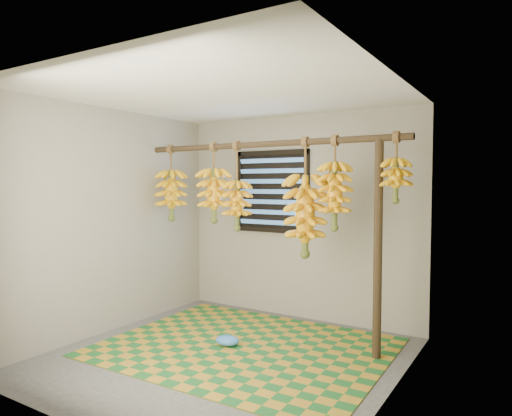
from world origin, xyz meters
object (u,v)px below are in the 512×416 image
Objects in this scene: banana_bunch_a at (171,195)px; banana_bunch_e at (305,216)px; plastic_bag at (227,340)px; woven_mat at (245,347)px; banana_bunch_c at (237,205)px; banana_bunch_f at (396,180)px; banana_bunch_d at (335,196)px; support_post at (378,250)px; banana_bunch_b at (214,195)px.

banana_bunch_a and banana_bunch_e have the same top height.
banana_bunch_a is at bearing 157.80° from plastic_bag.
banana_bunch_e is (1.74, 0.00, -0.18)m from banana_bunch_a.
woven_mat is 1.41m from banana_bunch_e.
banana_bunch_a is 0.93× the size of banana_bunch_c.
plastic_bag is 2.21m from banana_bunch_f.
banana_bunch_a is at bearing 180.00° from banana_bunch_d.
banana_bunch_a is 0.76× the size of banana_bunch_e.
banana_bunch_a reaches higher than plastic_bag.
support_post is at bearing 0.00° from banana_bunch_c.
banana_bunch_d is (0.92, 0.46, 1.42)m from plastic_bag.
banana_bunch_e is 1.87× the size of banana_bunch_f.
plastic_bag is 0.27× the size of banana_bunch_d.
banana_bunch_c is at bearing 113.17° from plastic_bag.
plastic_bag is at bearing -42.57° from banana_bunch_b.
banana_bunch_c is at bearing 0.00° from banana_bunch_a.
support_post is 0.64m from banana_bunch_d.
banana_bunch_b reaches higher than plastic_bag.
banana_bunch_d is at bearing 0.00° from banana_bunch_b.
plastic_bag is at bearing -66.83° from banana_bunch_c.
banana_bunch_c is (-1.53, 0.00, 0.37)m from support_post.
banana_bunch_c is 1.70m from banana_bunch_f.
banana_bunch_c is at bearing 180.00° from support_post.
support_post is at bearing 180.00° from banana_bunch_f.
banana_bunch_c is (-0.36, 0.39, 1.36)m from woven_mat.
support_post is 1.59m from woven_mat.
support_post is at bearing 0.00° from banana_bunch_d.
banana_bunch_a and banana_bunch_b have the same top height.
banana_bunch_b is 1.13m from banana_bunch_e.
banana_bunch_d is at bearing 180.00° from support_post.
banana_bunch_f is at bearing -0.00° from banana_bunch_d.
support_post is 2.24× the size of banana_bunch_d.
banana_bunch_a is at bearing 163.04° from woven_mat.
banana_bunch_b is at bearing 149.27° from woven_mat.
banana_bunch_f is (1.49, 0.46, 1.57)m from plastic_bag.
banana_bunch_a reaches higher than woven_mat.
woven_mat is at bearing 23.02° from plastic_bag.
banana_bunch_c is (0.31, 0.00, -0.10)m from banana_bunch_b.
plastic_bag is at bearing -156.98° from woven_mat.
banana_bunch_d is 0.59m from banana_bunch_f.
support_post is 2.51m from banana_bunch_a.
banana_bunch_a is (-1.13, 0.46, 1.40)m from plastic_bag.
banana_bunch_d is 0.37m from banana_bunch_e.
banana_bunch_d is at bearing 26.81° from plastic_bag.
banana_bunch_c is at bearing 180.00° from banana_bunch_f.
support_post is 1.58m from banana_bunch_c.
banana_bunch_a is 0.63m from banana_bunch_b.
woven_mat is 3.00× the size of banana_bunch_a.
banana_bunch_e is at bearing 0.00° from banana_bunch_b.
banana_bunch_a is at bearing 180.00° from banana_bunch_c.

